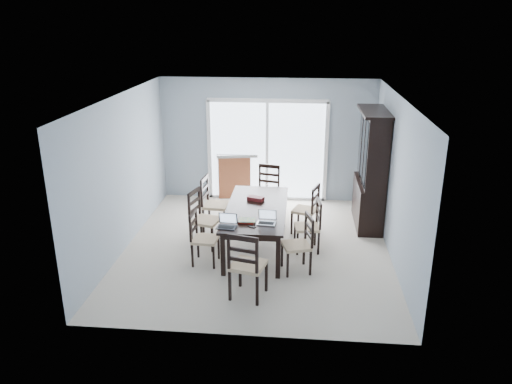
% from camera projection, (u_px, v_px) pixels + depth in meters
% --- Properties ---
extents(floor, '(5.00, 5.00, 0.00)m').
position_uv_depth(floor, '(256.00, 248.00, 8.62)').
color(floor, beige).
rests_on(floor, ground).
extents(ceiling, '(5.00, 5.00, 0.00)m').
position_uv_depth(ceiling, '(257.00, 97.00, 7.75)').
color(ceiling, white).
rests_on(ceiling, back_wall).
extents(back_wall, '(4.50, 0.02, 2.60)m').
position_uv_depth(back_wall, '(267.00, 140.00, 10.53)').
color(back_wall, '#91A0AD').
rests_on(back_wall, floor).
extents(wall_left, '(0.02, 5.00, 2.60)m').
position_uv_depth(wall_left, '(123.00, 173.00, 8.38)').
color(wall_left, '#91A0AD').
rests_on(wall_left, floor).
extents(wall_right, '(0.02, 5.00, 2.60)m').
position_uv_depth(wall_right, '(396.00, 180.00, 7.99)').
color(wall_right, '#91A0AD').
rests_on(wall_right, floor).
extents(balcony, '(4.50, 2.00, 0.10)m').
position_uv_depth(balcony, '(270.00, 186.00, 11.92)').
color(balcony, gray).
rests_on(balcony, ground).
extents(railing, '(4.50, 0.06, 1.10)m').
position_uv_depth(railing, '(273.00, 151.00, 12.66)').
color(railing, '#99999E').
rests_on(railing, balcony).
extents(dining_table, '(1.00, 2.20, 0.75)m').
position_uv_depth(dining_table, '(256.00, 212.00, 8.39)').
color(dining_table, black).
rests_on(dining_table, floor).
extents(china_hutch, '(0.50, 1.38, 2.20)m').
position_uv_depth(china_hutch, '(371.00, 171.00, 9.26)').
color(china_hutch, black).
rests_on(china_hutch, floor).
extents(sliding_door, '(2.52, 0.05, 2.18)m').
position_uv_depth(sliding_door, '(267.00, 150.00, 10.58)').
color(sliding_door, silver).
rests_on(sliding_door, floor).
extents(chair_left_near, '(0.42, 0.41, 1.02)m').
position_uv_depth(chair_left_near, '(200.00, 232.00, 7.93)').
color(chair_left_near, black).
rests_on(chair_left_near, floor).
extents(chair_left_mid, '(0.54, 0.53, 1.16)m').
position_uv_depth(chair_left_mid, '(201.00, 212.00, 8.53)').
color(chair_left_mid, black).
rests_on(chair_left_mid, floor).
extents(chair_left_far, '(0.49, 0.48, 1.17)m').
position_uv_depth(chair_left_far, '(211.00, 198.00, 9.20)').
color(chair_left_far, black).
rests_on(chair_left_far, floor).
extents(chair_right_near, '(0.51, 0.50, 1.06)m').
position_uv_depth(chair_right_near, '(302.00, 237.00, 7.68)').
color(chair_right_near, black).
rests_on(chair_right_near, floor).
extents(chair_right_mid, '(0.46, 0.45, 1.04)m').
position_uv_depth(chair_right_mid, '(312.00, 220.00, 8.37)').
color(chair_right_mid, black).
rests_on(chair_right_mid, floor).
extents(chair_right_far, '(0.52, 0.51, 1.07)m').
position_uv_depth(chair_right_far, '(310.00, 204.00, 9.03)').
color(chair_right_far, black).
rests_on(chair_right_far, floor).
extents(chair_end_near, '(0.55, 0.56, 1.19)m').
position_uv_depth(chair_end_near, '(246.00, 259.00, 6.86)').
color(chair_end_near, black).
rests_on(chair_end_near, floor).
extents(chair_end_far, '(0.52, 0.53, 1.16)m').
position_uv_depth(chair_end_far, '(268.00, 185.00, 9.90)').
color(chair_end_far, black).
rests_on(chair_end_far, floor).
extents(laptop_dark, '(0.31, 0.23, 0.20)m').
position_uv_depth(laptop_dark, '(226.00, 225.00, 7.56)').
color(laptop_dark, black).
rests_on(laptop_dark, dining_table).
extents(laptop_silver, '(0.30, 0.22, 0.20)m').
position_uv_depth(laptop_silver, '(266.00, 221.00, 7.70)').
color(laptop_silver, silver).
rests_on(laptop_silver, dining_table).
extents(book_stack, '(0.27, 0.21, 0.04)m').
position_uv_depth(book_stack, '(247.00, 221.00, 7.77)').
color(book_stack, maroon).
rests_on(book_stack, dining_table).
extents(cell_phone, '(0.13, 0.10, 0.01)m').
position_uv_depth(cell_phone, '(252.00, 227.00, 7.60)').
color(cell_phone, black).
rests_on(cell_phone, dining_table).
extents(game_box, '(0.31, 0.22, 0.07)m').
position_uv_depth(game_box, '(256.00, 199.00, 8.67)').
color(game_box, '#54101C').
rests_on(game_box, dining_table).
extents(hot_tub, '(2.14, 1.97, 0.98)m').
position_uv_depth(hot_tub, '(258.00, 166.00, 11.59)').
color(hot_tub, maroon).
rests_on(hot_tub, balcony).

